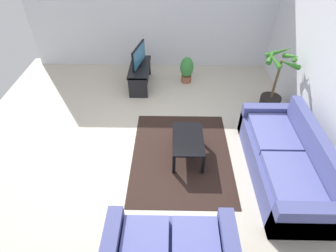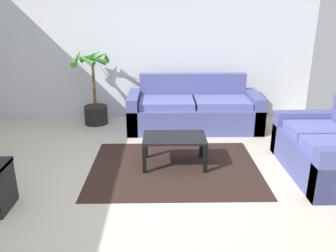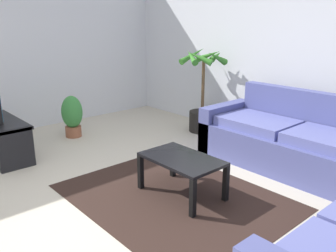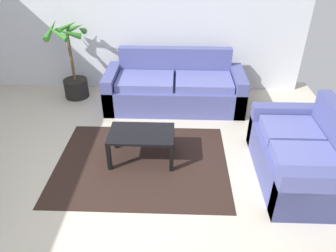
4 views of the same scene
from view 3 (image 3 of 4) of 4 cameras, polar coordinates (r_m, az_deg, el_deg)
ground_plane at (r=3.58m, az=-11.39°, el=-12.58°), size 6.60×6.60×0.00m
wall_back at (r=5.30m, az=17.41°, el=11.82°), size 6.00×0.06×2.70m
couch_main at (r=4.53m, az=19.56°, el=-2.72°), size 2.25×0.90×0.90m
tv_stand at (r=5.06m, az=-25.19°, el=-1.07°), size 1.10×0.45×0.50m
coffee_table at (r=3.60m, az=2.24°, el=-5.98°), size 0.82×0.51×0.41m
area_rug at (r=3.69m, az=1.03°, el=-11.28°), size 2.20×1.70×0.01m
potted_palm at (r=5.67m, az=5.57°, el=4.00°), size 0.64×0.63×1.33m
potted_plant_small at (r=5.60m, az=-15.12°, el=1.70°), size 0.31×0.31×0.64m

